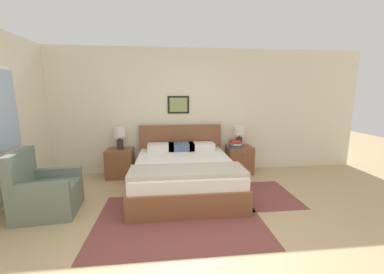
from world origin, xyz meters
TOP-DOWN VIEW (x-y plane):
  - ground_plane at (0.00, 0.00)m, footprint 16.00×16.00m
  - wall_back at (-0.00, 2.81)m, footprint 7.84×0.09m
  - area_rug_main at (-0.21, 0.72)m, footprint 2.22×1.58m
  - area_rug_bedside at (1.24, 1.34)m, footprint 0.95×1.14m
  - bed at (-0.07, 1.72)m, footprint 1.72×2.06m
  - armchair at (-2.08, 1.09)m, footprint 0.82×0.79m
  - nightstand_near_window at (-1.31, 2.51)m, footprint 0.52×0.47m
  - nightstand_by_door at (1.17, 2.51)m, footprint 0.52×0.47m
  - table_lamp_near_window at (-1.30, 2.53)m, footprint 0.24×0.24m
  - table_lamp_by_door at (1.16, 2.53)m, footprint 0.24×0.24m
  - book_thick_bottom at (1.06, 2.46)m, footprint 0.19×0.28m
  - book_hardcover_middle at (1.06, 2.46)m, footprint 0.23×0.24m
  - book_novel_upper at (1.06, 2.46)m, footprint 0.21×0.29m
  - book_slim_near_top at (1.06, 2.46)m, footprint 0.24×0.23m
  - book_paperback_top at (1.06, 2.46)m, footprint 0.19×0.27m

SIDE VIEW (x-z plane):
  - ground_plane at x=0.00m, z-range 0.00..0.00m
  - area_rug_main at x=-0.21m, z-range 0.00..0.01m
  - area_rug_bedside at x=1.24m, z-range 0.00..0.01m
  - nightstand_near_window at x=-1.31m, z-range 0.00..0.57m
  - nightstand_by_door at x=1.17m, z-range 0.00..0.57m
  - bed at x=-0.07m, z-range -0.21..0.81m
  - armchair at x=-2.08m, z-range -0.16..0.76m
  - book_thick_bottom at x=1.06m, z-range 0.57..0.60m
  - book_hardcover_middle at x=1.06m, z-range 0.60..0.63m
  - book_novel_upper at x=1.06m, z-range 0.63..0.66m
  - book_slim_near_top at x=1.06m, z-range 0.66..0.69m
  - book_paperback_top at x=1.06m, z-range 0.69..0.72m
  - table_lamp_near_window at x=-1.30m, z-range 0.64..1.08m
  - table_lamp_by_door at x=1.16m, z-range 0.64..1.08m
  - wall_back at x=0.00m, z-range 0.00..2.60m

